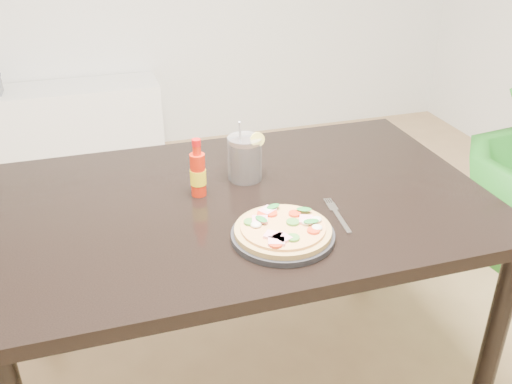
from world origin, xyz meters
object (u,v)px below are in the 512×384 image
object	(u,v)px
fork	(337,214)
plate	(283,236)
media_console	(44,129)
dining_table	(244,222)
cola_cup	(245,159)
hot_sauce_bottle	(198,173)
pizza	(283,229)

from	to	relation	value
fork	plate	bearing A→B (deg)	-154.48
plate	media_console	distance (m)	2.46
dining_table	cola_cup	world-z (taller)	cola_cup
dining_table	fork	distance (m)	0.29
fork	media_console	size ratio (longest dim) A/B	0.13
hot_sauce_bottle	media_console	size ratio (longest dim) A/B	0.12
pizza	plate	bearing A→B (deg)	-135.35
hot_sauce_bottle	media_console	world-z (taller)	hot_sauce_bottle
media_console	plate	bearing A→B (deg)	-72.93
pizza	cola_cup	bearing A→B (deg)	89.63
fork	media_console	bearing A→B (deg)	116.98
pizza	fork	world-z (taller)	pizza
pizza	media_console	distance (m)	2.46
hot_sauce_bottle	cola_cup	distance (m)	0.17
hot_sauce_bottle	fork	bearing A→B (deg)	-34.12
cola_cup	media_console	distance (m)	2.15
plate	hot_sauce_bottle	size ratio (longest dim) A/B	1.52
dining_table	pizza	bearing A→B (deg)	-81.32
media_console	hot_sauce_bottle	bearing A→B (deg)	-74.62
plate	cola_cup	bearing A→B (deg)	89.57
hot_sauce_bottle	media_console	bearing A→B (deg)	105.38
pizza	media_console	world-z (taller)	pizza
plate	media_console	size ratio (longest dim) A/B	0.19
plate	hot_sauce_bottle	world-z (taller)	hot_sauce_bottle
pizza	fork	bearing A→B (deg)	20.12
plate	hot_sauce_bottle	distance (m)	0.34
dining_table	media_console	bearing A→B (deg)	108.00
media_console	dining_table	bearing A→B (deg)	-72.00
plate	fork	bearing A→B (deg)	20.19
dining_table	fork	xyz separation A→B (m)	(0.22, -0.17, 0.09)
plate	media_console	bearing A→B (deg)	107.07
dining_table	pizza	size ratio (longest dim) A/B	5.67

